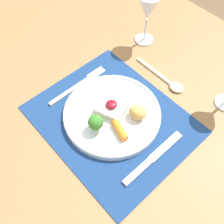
% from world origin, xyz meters
% --- Properties ---
extents(ground_plane, '(8.00, 8.00, 0.00)m').
position_xyz_m(ground_plane, '(0.00, 0.00, 0.00)').
color(ground_plane, brown).
extents(dining_table, '(1.53, 1.20, 0.73)m').
position_xyz_m(dining_table, '(0.00, 0.00, 0.66)').
color(dining_table, olive).
rests_on(dining_table, ground_plane).
extents(placemat, '(0.43, 0.35, 0.00)m').
position_xyz_m(placemat, '(0.00, 0.00, 0.73)').
color(placemat, navy).
rests_on(placemat, dining_table).
extents(dinner_plate, '(0.28, 0.28, 0.07)m').
position_xyz_m(dinner_plate, '(-0.01, 0.01, 0.75)').
color(dinner_plate, silver).
rests_on(dinner_plate, placemat).
extents(fork, '(0.02, 0.21, 0.01)m').
position_xyz_m(fork, '(-0.16, 0.02, 0.74)').
color(fork, beige).
rests_on(fork, placemat).
extents(knife, '(0.02, 0.21, 0.01)m').
position_xyz_m(knife, '(0.16, -0.01, 0.74)').
color(knife, beige).
rests_on(knife, placemat).
extents(spoon, '(0.19, 0.04, 0.01)m').
position_xyz_m(spoon, '(0.02, 0.22, 0.73)').
color(spoon, beige).
rests_on(spoon, dining_table).
extents(wine_glass_far, '(0.07, 0.07, 0.17)m').
position_xyz_m(wine_glass_far, '(-0.17, 0.30, 0.85)').
color(wine_glass_far, white).
rests_on(wine_glass_far, dining_table).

